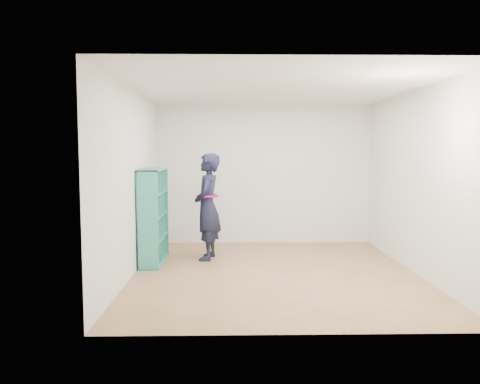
{
  "coord_description": "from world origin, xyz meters",
  "views": [
    {
      "loc": [
        -0.62,
        -6.53,
        1.74
      ],
      "look_at": [
        -0.48,
        0.3,
        1.14
      ],
      "focal_mm": 35.0,
      "sensor_mm": 36.0,
      "label": 1
    }
  ],
  "objects": [
    {
      "name": "wall_back",
      "position": [
        0.0,
        2.25,
        1.3
      ],
      "size": [
        4.0,
        0.02,
        2.6
      ],
      "primitive_type": "cube",
      "color": "silver",
      "rests_on": "floor"
    },
    {
      "name": "floor",
      "position": [
        0.0,
        0.0,
        0.0
      ],
      "size": [
        4.5,
        4.5,
        0.0
      ],
      "primitive_type": "plane",
      "color": "olive",
      "rests_on": "ground"
    },
    {
      "name": "wall_right",
      "position": [
        2.0,
        0.0,
        1.3
      ],
      "size": [
        0.02,
        4.5,
        2.6
      ],
      "primitive_type": "cube",
      "color": "silver",
      "rests_on": "floor"
    },
    {
      "name": "ceiling",
      "position": [
        0.0,
        0.0,
        2.6
      ],
      "size": [
        4.5,
        4.5,
        0.0
      ],
      "primitive_type": "plane",
      "color": "white",
      "rests_on": "wall_back"
    },
    {
      "name": "person",
      "position": [
        -0.99,
        0.9,
        0.85
      ],
      "size": [
        0.48,
        0.67,
        1.7
      ],
      "rotation": [
        0.0,
        0.0,
        -1.69
      ],
      "color": "black",
      "rests_on": "floor"
    },
    {
      "name": "bookshelf",
      "position": [
        -1.85,
        0.72,
        0.72
      ],
      "size": [
        0.32,
        1.1,
        1.46
      ],
      "color": "teal",
      "rests_on": "floor"
    },
    {
      "name": "wall_left",
      "position": [
        -2.0,
        0.0,
        1.3
      ],
      "size": [
        0.02,
        4.5,
        2.6
      ],
      "primitive_type": "cube",
      "color": "silver",
      "rests_on": "floor"
    },
    {
      "name": "smartphone",
      "position": [
        -1.12,
        1.01,
        0.96
      ],
      "size": [
        0.02,
        0.09,
        0.12
      ],
      "rotation": [
        0.28,
        0.0,
        0.16
      ],
      "color": "silver",
      "rests_on": "person"
    },
    {
      "name": "wall_front",
      "position": [
        0.0,
        -2.25,
        1.3
      ],
      "size": [
        4.0,
        0.02,
        2.6
      ],
      "primitive_type": "cube",
      "color": "silver",
      "rests_on": "floor"
    }
  ]
}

